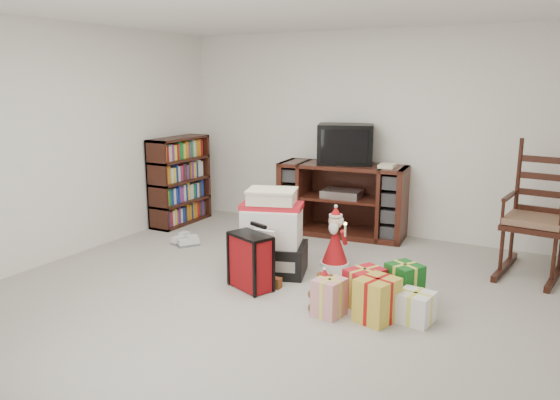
% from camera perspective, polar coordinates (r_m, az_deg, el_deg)
% --- Properties ---
extents(room, '(5.01, 5.01, 2.51)m').
position_cam_1_polar(room, '(4.65, -1.34, 4.34)').
color(room, '#BBB5AC').
rests_on(room, ground).
extents(tv_stand, '(1.61, 0.71, 0.89)m').
position_cam_1_polar(tv_stand, '(6.82, 6.53, 0.06)').
color(tv_stand, '#411912').
rests_on(tv_stand, floor).
extents(bookshelf, '(0.32, 0.95, 1.16)m').
position_cam_1_polar(bookshelf, '(7.43, -10.41, 1.84)').
color(bookshelf, '#37180F').
rests_on(bookshelf, floor).
extents(rocking_chair, '(0.65, 0.97, 1.38)m').
position_cam_1_polar(rocking_chair, '(5.98, 25.03, -2.59)').
color(rocking_chair, '#37180F').
rests_on(rocking_chair, floor).
extents(gift_pile, '(0.79, 0.67, 0.84)m').
position_cam_1_polar(gift_pile, '(5.44, -0.84, -3.94)').
color(gift_pile, black).
rests_on(gift_pile, floor).
extents(red_suitcase, '(0.45, 0.35, 0.62)m').
position_cam_1_polar(red_suitcase, '(5.07, -3.10, -6.42)').
color(red_suitcase, maroon).
rests_on(red_suitcase, floor).
extents(stocking, '(0.25, 0.11, 0.53)m').
position_cam_1_polar(stocking, '(5.18, -1.78, -5.99)').
color(stocking, '#0C6D1C').
rests_on(stocking, floor).
extents(teddy_bear, '(0.22, 0.19, 0.32)m').
position_cam_1_polar(teddy_bear, '(4.68, 4.69, -9.71)').
color(teddy_bear, brown).
rests_on(teddy_bear, floor).
extents(santa_figurine, '(0.31, 0.30, 0.64)m').
position_cam_1_polar(santa_figurine, '(5.70, 5.78, -4.51)').
color(santa_figurine, '#AC1217').
rests_on(santa_figurine, floor).
extents(mrs_claus_figurine, '(0.33, 0.31, 0.67)m').
position_cam_1_polar(mrs_claus_figurine, '(5.95, -0.35, -3.61)').
color(mrs_claus_figurine, '#AC1217').
rests_on(mrs_claus_figurine, floor).
extents(sneaker_pair, '(0.35, 0.27, 0.09)m').
position_cam_1_polar(sneaker_pair, '(6.54, -9.91, -4.24)').
color(sneaker_pair, silver).
rests_on(sneaker_pair, floor).
extents(gift_cluster, '(0.82, 0.93, 0.28)m').
position_cam_1_polar(gift_cluster, '(4.65, 10.49, -10.09)').
color(gift_cluster, red).
rests_on(gift_cluster, floor).
extents(crt_television, '(0.78, 0.67, 0.49)m').
position_cam_1_polar(crt_television, '(6.75, 6.83, 5.83)').
color(crt_television, black).
rests_on(crt_television, tv_stand).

